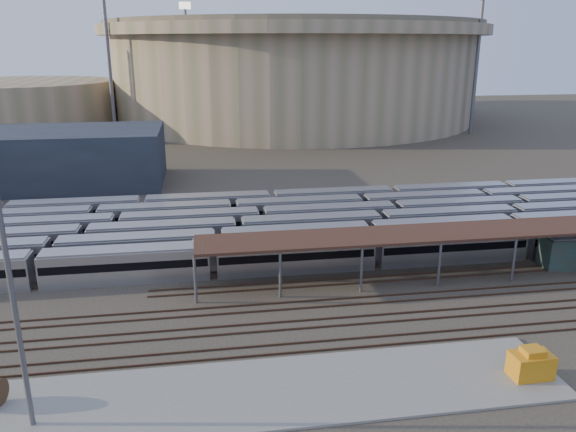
# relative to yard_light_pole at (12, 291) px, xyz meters

# --- Properties ---
(ground) EXTENTS (420.00, 420.00, 0.00)m
(ground) POSITION_rel_yard_light_pole_xyz_m (19.06, 16.29, -10.18)
(ground) COLOR #383026
(ground) RESTS_ON ground
(apron) EXTENTS (50.00, 9.00, 0.20)m
(apron) POSITION_rel_yard_light_pole_xyz_m (14.06, 1.29, -10.08)
(apron) COLOR gray
(apron) RESTS_ON ground
(subway_trains) EXTENTS (121.36, 23.90, 3.60)m
(subway_trains) POSITION_rel_yard_light_pole_xyz_m (16.97, 34.79, -8.38)
(subway_trains) COLOR silver
(subway_trains) RESTS_ON ground
(inspection_shed) EXTENTS (60.30, 6.00, 5.30)m
(inspection_shed) POSITION_rel_yard_light_pole_xyz_m (41.06, 20.29, -5.20)
(inspection_shed) COLOR slate
(inspection_shed) RESTS_ON ground
(empty_tracks) EXTENTS (170.00, 9.62, 0.18)m
(empty_tracks) POSITION_rel_yard_light_pole_xyz_m (19.06, 11.29, -10.09)
(empty_tracks) COLOR #4C3323
(empty_tracks) RESTS_ON ground
(stadium) EXTENTS (124.00, 124.00, 32.50)m
(stadium) POSITION_rel_yard_light_pole_xyz_m (44.06, 156.29, 6.29)
(stadium) COLOR #9E856B
(stadium) RESTS_ON ground
(secondary_arena) EXTENTS (56.00, 56.00, 14.00)m
(secondary_arena) POSITION_rel_yard_light_pole_xyz_m (-40.94, 146.29, -3.18)
(secondary_arena) COLOR #9E856B
(secondary_arena) RESTS_ON ground
(service_building) EXTENTS (42.00, 20.00, 10.00)m
(service_building) POSITION_rel_yard_light_pole_xyz_m (-15.94, 71.29, -5.18)
(service_building) COLOR #1E232D
(service_building) RESTS_ON ground
(floodlight_0) EXTENTS (4.00, 1.00, 38.40)m
(floodlight_0) POSITION_rel_yard_light_pole_xyz_m (-10.94, 126.29, 10.47)
(floodlight_0) COLOR slate
(floodlight_0) RESTS_ON ground
(floodlight_2) EXTENTS (4.00, 1.00, 38.40)m
(floodlight_2) POSITION_rel_yard_light_pole_xyz_m (89.06, 116.29, 10.47)
(floodlight_2) COLOR slate
(floodlight_2) RESTS_ON ground
(floodlight_3) EXTENTS (4.00, 1.00, 38.40)m
(floodlight_3) POSITION_rel_yard_light_pole_xyz_m (9.06, 176.29, 10.47)
(floodlight_3) COLOR slate
(floodlight_3) RESTS_ON ground
(yard_light_pole) EXTENTS (0.81, 0.36, 19.80)m
(yard_light_pole) POSITION_rel_yard_light_pole_xyz_m (0.00, 0.00, 0.00)
(yard_light_pole) COLOR slate
(yard_light_pole) RESTS_ON apron
(yellow_equipment) EXTENTS (3.18, 2.03, 1.96)m
(yellow_equipment) POSITION_rel_yard_light_pole_xyz_m (36.80, 0.04, -9.00)
(yellow_equipment) COLOR orange
(yellow_equipment) RESTS_ON apron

